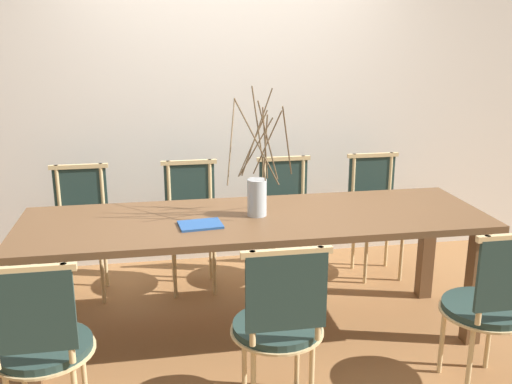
{
  "coord_description": "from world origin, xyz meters",
  "views": [
    {
      "loc": [
        -0.55,
        -3.14,
        1.83
      ],
      "look_at": [
        0.0,
        0.0,
        0.92
      ],
      "focal_mm": 40.0,
      "sensor_mm": 36.0,
      "label": 1
    }
  ],
  "objects_px": {
    "vase_centerpiece": "(257,192)",
    "book_stack": "(200,225)",
    "dining_table": "(256,232)",
    "chair_near_center": "(491,303)",
    "chair_far_center": "(287,216)"
  },
  "relations": [
    {
      "from": "chair_far_center",
      "to": "vase_centerpiece",
      "type": "distance_m",
      "value": 0.93
    },
    {
      "from": "dining_table",
      "to": "chair_near_center",
      "type": "xyz_separation_m",
      "value": [
        1.07,
        -0.78,
        -0.17
      ]
    },
    {
      "from": "dining_table",
      "to": "book_stack",
      "type": "distance_m",
      "value": 0.37
    },
    {
      "from": "dining_table",
      "to": "chair_near_center",
      "type": "bearing_deg",
      "value": -36.12
    },
    {
      "from": "vase_centerpiece",
      "to": "book_stack",
      "type": "relative_size",
      "value": 2.99
    },
    {
      "from": "chair_far_center",
      "to": "dining_table",
      "type": "bearing_deg",
      "value": 64.56
    },
    {
      "from": "dining_table",
      "to": "chair_far_center",
      "type": "bearing_deg",
      "value": 64.56
    },
    {
      "from": "dining_table",
      "to": "chair_near_center",
      "type": "relative_size",
      "value": 2.97
    },
    {
      "from": "vase_centerpiece",
      "to": "book_stack",
      "type": "height_order",
      "value": "vase_centerpiece"
    },
    {
      "from": "chair_far_center",
      "to": "book_stack",
      "type": "relative_size",
      "value": 3.62
    },
    {
      "from": "book_stack",
      "to": "vase_centerpiece",
      "type": "bearing_deg",
      "value": 20.86
    },
    {
      "from": "chair_far_center",
      "to": "vase_centerpiece",
      "type": "relative_size",
      "value": 1.21
    },
    {
      "from": "vase_centerpiece",
      "to": "book_stack",
      "type": "xyz_separation_m",
      "value": [
        -0.35,
        -0.13,
        -0.14
      ]
    },
    {
      "from": "dining_table",
      "to": "vase_centerpiece",
      "type": "xyz_separation_m",
      "value": [
        0.01,
        0.02,
        0.24
      ]
    },
    {
      "from": "dining_table",
      "to": "book_stack",
      "type": "bearing_deg",
      "value": -161.79
    }
  ]
}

